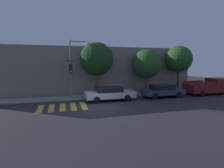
{
  "coord_description": "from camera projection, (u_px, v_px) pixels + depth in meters",
  "views": [
    {
      "loc": [
        -2.83,
        -13.72,
        3.7
      ],
      "look_at": [
        1.74,
        2.1,
        1.6
      ],
      "focal_mm": 28.0,
      "sensor_mm": 36.0,
      "label": 1
    }
  ],
  "objects": [
    {
      "name": "tree_near_corner",
      "position": [
        97.0,
        59.0,
        17.95
      ],
      "size": [
        3.44,
        3.44,
        5.7
      ],
      "color": "brown",
      "rests_on": "ground"
    },
    {
      "name": "building_row",
      "position": [
        85.0,
        70.0,
        22.02
      ],
      "size": [
        26.0,
        6.0,
        5.38
      ],
      "primitive_type": "cube",
      "color": "slate",
      "rests_on": "ground"
    },
    {
      "name": "sidewalk",
      "position": [
        91.0,
        97.0,
        18.24
      ],
      "size": [
        26.0,
        1.83,
        0.14
      ],
      "primitive_type": "cube",
      "color": "gray",
      "rests_on": "ground"
    },
    {
      "name": "sedan_middle",
      "position": [
        163.0,
        91.0,
        18.23
      ],
      "size": [
        4.33,
        1.76,
        1.33
      ],
      "color": "#2D3351",
      "rests_on": "ground"
    },
    {
      "name": "traffic_light_pole",
      "position": [
        75.0,
        62.0,
        16.64
      ],
      "size": [
        2.28,
        0.56,
        5.77
      ],
      "color": "slate",
      "rests_on": "ground"
    },
    {
      "name": "ground_plane",
      "position": [
        99.0,
        107.0,
        14.33
      ],
      "size": [
        60.0,
        60.0,
        0.0
      ],
      "primitive_type": "plane",
      "color": "#2D2B30"
    },
    {
      "name": "tree_midblock",
      "position": [
        146.0,
        64.0,
        19.58
      ],
      "size": [
        3.25,
        3.25,
        5.08
      ],
      "color": "brown",
      "rests_on": "ground"
    },
    {
      "name": "pickup_truck",
      "position": [
        210.0,
        86.0,
        19.91
      ],
      "size": [
        5.46,
        1.98,
        1.84
      ],
      "color": "maroon",
      "rests_on": "ground"
    },
    {
      "name": "sedan_near_corner",
      "position": [
        110.0,
        93.0,
        16.65
      ],
      "size": [
        4.67,
        1.87,
        1.31
      ],
      "color": "#B7BABF",
      "rests_on": "ground"
    },
    {
      "name": "crosswalk",
      "position": [
        63.0,
        107.0,
        14.3
      ],
      "size": [
        3.89,
        2.6,
        0.0
      ],
      "color": "gold",
      "rests_on": "ground"
    },
    {
      "name": "tree_far_end",
      "position": [
        179.0,
        59.0,
        20.66
      ],
      "size": [
        3.11,
        3.11,
        5.57
      ],
      "color": "#42301E",
      "rests_on": "ground"
    }
  ]
}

